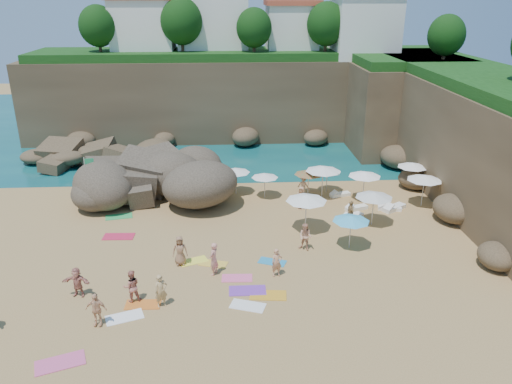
{
  "coord_description": "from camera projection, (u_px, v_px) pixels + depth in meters",
  "views": [
    {
      "loc": [
        0.2,
        -27.23,
        14.04
      ],
      "look_at": [
        2.0,
        3.0,
        2.0
      ],
      "focal_mm": 35.0,
      "sensor_mm": 36.0,
      "label": 1
    }
  ],
  "objects": [
    {
      "name": "person_stand_1",
      "position": [
        132.0,
        286.0,
        24.19
      ],
      "size": [
        0.97,
        0.84,
        1.69
      ],
      "primitive_type": "imported",
      "rotation": [
        0.0,
        0.0,
        3.42
      ],
      "color": "#B46A5A",
      "rests_on": "ground"
    },
    {
      "name": "person_stand_3",
      "position": [
        351.0,
        213.0,
        32.24
      ],
      "size": [
        0.49,
        1.02,
        1.7
      ],
      "primitive_type": "imported",
      "rotation": [
        0.0,
        0.0,
        1.64
      ],
      "color": "#94764A",
      "rests_on": "ground"
    },
    {
      "name": "towel_7",
      "position": [
        119.0,
        237.0,
        30.99
      ],
      "size": [
        1.93,
        1.02,
        0.03
      ],
      "primitive_type": "cube",
      "rotation": [
        0.0,
        0.0,
        -0.04
      ],
      "color": "#C72346",
      "rests_on": "ground"
    },
    {
      "name": "lounger_0",
      "position": [
        221.0,
        191.0,
        37.75
      ],
      "size": [
        1.73,
        0.65,
        0.26
      ],
      "primitive_type": "cube",
      "rotation": [
        0.0,
        0.0,
        0.05
      ],
      "color": "white",
      "rests_on": "ground"
    },
    {
      "name": "towel_6",
      "position": [
        247.0,
        291.0,
        25.34
      ],
      "size": [
        1.88,
        0.95,
        0.03
      ],
      "primitive_type": "cube",
      "rotation": [
        0.0,
        0.0,
        -0.0
      ],
      "color": "purple",
      "rests_on": "ground"
    },
    {
      "name": "towel_4",
      "position": [
        213.0,
        264.0,
        27.88
      ],
      "size": [
        1.71,
        1.2,
        0.03
      ],
      "primitive_type": "cube",
      "rotation": [
        0.0,
        0.0,
        -0.3
      ],
      "color": "gold",
      "rests_on": "ground"
    },
    {
      "name": "parasol_8",
      "position": [
        425.0,
        178.0,
        34.8
      ],
      "size": [
        2.44,
        2.44,
        2.31
      ],
      "color": "silver",
      "rests_on": "ground"
    },
    {
      "name": "person_stand_4",
      "position": [
        301.0,
        198.0,
        34.85
      ],
      "size": [
        0.89,
        0.67,
        1.61
      ],
      "primitive_type": "imported",
      "rotation": [
        0.0,
        0.0,
        -0.34
      ],
      "color": "tan",
      "rests_on": "ground"
    },
    {
      "name": "lounger_3",
      "position": [
        340.0,
        195.0,
        37.2
      ],
      "size": [
        1.63,
        0.94,
        0.24
      ],
      "primitive_type": "cube",
      "rotation": [
        0.0,
        0.0,
        0.29
      ],
      "color": "white",
      "rests_on": "ground"
    },
    {
      "name": "person_stand_0",
      "position": [
        161.0,
        291.0,
        23.8
      ],
      "size": [
        0.74,
        0.64,
        1.71
      ],
      "primitive_type": "imported",
      "rotation": [
        0.0,
        0.0,
        0.45
      ],
      "color": "tan",
      "rests_on": "ground"
    },
    {
      "name": "lounger_1",
      "position": [
        356.0,
        208.0,
        34.87
      ],
      "size": [
        1.68,
        1.03,
        0.25
      ],
      "primitive_type": "cube",
      "rotation": [
        0.0,
        0.0,
        0.34
      ],
      "color": "white",
      "rests_on": "ground"
    },
    {
      "name": "lounger_4",
      "position": [
        390.0,
        208.0,
        34.82
      ],
      "size": [
        1.67,
        0.84,
        0.25
      ],
      "primitive_type": "cube",
      "rotation": [
        0.0,
        0.0,
        -0.2
      ],
      "color": "white",
      "rests_on": "ground"
    },
    {
      "name": "parasol_7",
      "position": [
        323.0,
        169.0,
        36.27
      ],
      "size": [
        2.56,
        2.56,
        2.43
      ],
      "color": "silver",
      "rests_on": "ground"
    },
    {
      "name": "parasol_2",
      "position": [
        327.0,
        170.0,
        37.29
      ],
      "size": [
        2.08,
        2.08,
        1.96
      ],
      "color": "silver",
      "rests_on": "ground"
    },
    {
      "name": "clifftop_trees",
      "position": [
        276.0,
        27.0,
        44.64
      ],
      "size": [
        35.6,
        23.82,
        4.4
      ],
      "color": "#11380F",
      "rests_on": "ground"
    },
    {
      "name": "towel_13",
      "position": [
        248.0,
        306.0,
        24.1
      ],
      "size": [
        1.86,
        1.35,
        0.03
      ],
      "primitive_type": "cube",
      "rotation": [
        0.0,
        0.0,
        -0.34
      ],
      "color": "white",
      "rests_on": "ground"
    },
    {
      "name": "person_lie_2",
      "position": [
        181.0,
        261.0,
        27.73
      ],
      "size": [
        0.95,
        1.75,
        0.45
      ],
      "primitive_type": "imported",
      "rotation": [
        0.0,
        0.0,
        0.08
      ],
      "color": "#946A4A",
      "rests_on": "ground"
    },
    {
      "name": "ground",
      "position": [
        226.0,
        241.0,
        30.43
      ],
      "size": [
        120.0,
        120.0,
        0.0
      ],
      "primitive_type": "plane",
      "color": "tan",
      "rests_on": "ground"
    },
    {
      "name": "person_lie_3",
      "position": [
        79.0,
        292.0,
        24.85
      ],
      "size": [
        1.72,
        1.81,
        0.41
      ],
      "primitive_type": "imported",
      "rotation": [
        0.0,
        0.0,
        -0.21
      ],
      "color": "tan",
      "rests_on": "ground"
    },
    {
      "name": "parasol_5",
      "position": [
        306.0,
        198.0,
        30.98
      ],
      "size": [
        2.6,
        2.6,
        2.46
      ],
      "color": "silver",
      "rests_on": "ground"
    },
    {
      "name": "person_lie_1",
      "position": [
        98.0,
        321.0,
        22.65
      ],
      "size": [
        1.1,
        1.71,
        0.4
      ],
      "primitive_type": "imported",
      "rotation": [
        0.0,
        0.0,
        -0.1
      ],
      "color": "#ECB286",
      "rests_on": "ground"
    },
    {
      "name": "towel_10",
      "position": [
        268.0,
        295.0,
        24.95
      ],
      "size": [
        1.91,
        1.09,
        0.03
      ],
      "primitive_type": "cube",
      "rotation": [
        0.0,
        0.0,
        -0.1
      ],
      "color": "gold",
      "rests_on": "ground"
    },
    {
      "name": "cliff_right",
      "position": [
        478.0,
        138.0,
        37.42
      ],
      "size": [
        8.0,
        30.0,
        8.0
      ],
      "primitive_type": "cube",
      "color": "brown",
      "rests_on": "ground"
    },
    {
      "name": "parasol_6",
      "position": [
        309.0,
        172.0,
        36.66
      ],
      "size": [
        2.12,
        2.12,
        2.0
      ],
      "color": "silver",
      "rests_on": "ground"
    },
    {
      "name": "towel_11",
      "position": [
        119.0,
        217.0,
        33.76
      ],
      "size": [
        1.91,
        1.22,
        0.03
      ],
      "primitive_type": "cube",
      "rotation": [
        0.0,
        0.0,
        0.2
      ],
      "color": "green",
      "rests_on": "ground"
    },
    {
      "name": "towel_9",
      "position": [
        237.0,
        278.0,
        26.46
      ],
      "size": [
        1.65,
        0.88,
        0.03
      ],
      "primitive_type": "cube",
      "rotation": [
        0.0,
        0.0,
        -0.04
      ],
      "color": "pink",
      "rests_on": "ground"
    },
    {
      "name": "towel_12",
      "position": [
        194.0,
        261.0,
        28.14
      ],
      "size": [
        1.74,
        1.31,
        0.03
      ],
      "primitive_type": "cube",
      "rotation": [
        0.0,
        0.0,
        0.39
      ],
      "color": "#FDF142",
      "rests_on": "ground"
    },
    {
      "name": "rock_outcrop",
      "position": [
        152.0,
        196.0,
        37.24
      ],
      "size": [
        9.27,
        7.88,
        3.19
      ],
      "primitive_type": null,
      "rotation": [
        0.0,
        0.0,
        -0.27
      ],
      "color": "brown",
      "rests_on": "ground"
    },
    {
      "name": "parasol_3",
      "position": [
        365.0,
        174.0,
        35.74
      ],
      "size": [
        2.35,
        2.35,
        2.22
      ],
      "color": "silver",
      "rests_on": "ground"
    },
    {
      "name": "parasol_1",
      "position": [
        236.0,
        170.0,
        37.02
      ],
      "size": [
        2.15,
        2.15,
        2.03
      ],
      "color": "silver",
      "rests_on": "ground"
    },
    {
      "name": "parasol_4",
      "position": [
        413.0,
        165.0,
        37.86
      ],
      "size": [
        2.27,
        2.27,
        2.15
      ],
      "color": "silver",
      "rests_on": "ground"
    },
    {
      "name": "lounger_5",
      "position": [
        352.0,
        217.0,
        33.39
      ],
      "size": [
        1.74,
        1.49,
        0.27
      ],
      "primitive_type": "cube",
      "rotation": [
        0.0,
        0.0,
        0.63
      ],
      "color": "white",
      "rests_on": "ground"
    },
    {
      "name": "person_stand_2",
      "position": [
        304.0,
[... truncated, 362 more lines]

